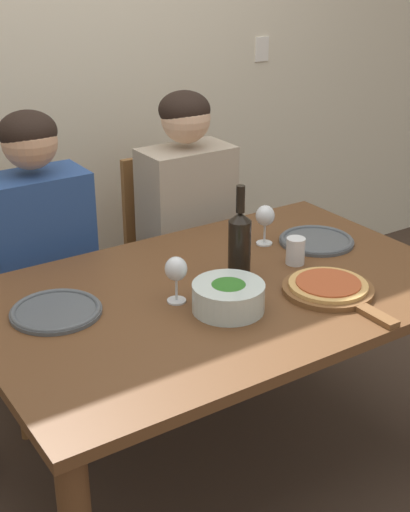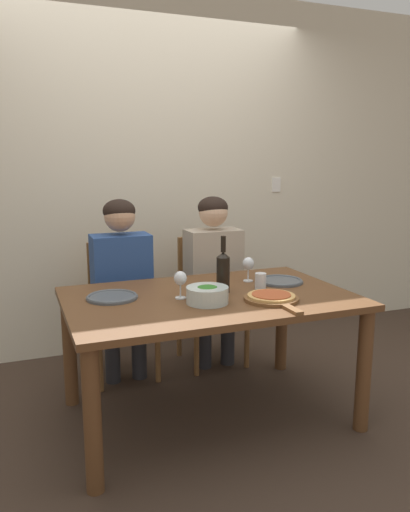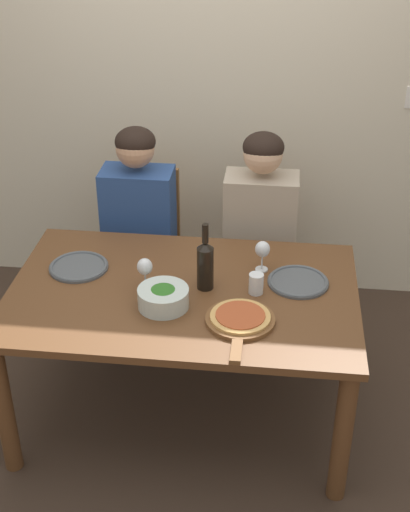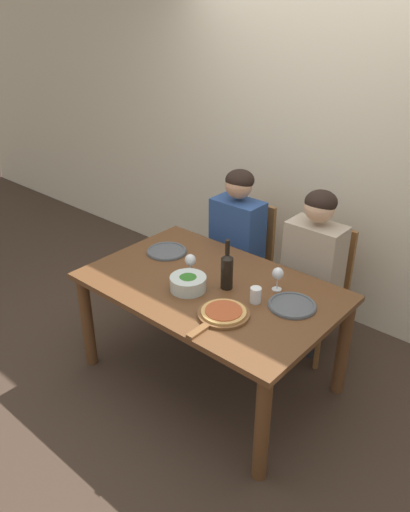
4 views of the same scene
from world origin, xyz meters
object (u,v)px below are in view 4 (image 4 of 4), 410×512
chair_left (244,256)px  pizza_on_board (223,314)px  person_woman (236,233)px  wine_glass_left (191,261)px  person_man (313,260)px  broccoli_bowl (188,283)px  dinner_plate_left (167,251)px  wine_bottle (227,270)px  chair_right (317,284)px  wine_glass_right (278,275)px  dinner_plate_right (292,305)px  water_tumbler (256,295)px

chair_left → pizza_on_board: chair_left is taller
person_woman → wine_glass_left: bearing=-75.9°
person_man → broccoli_bowl: bearing=-114.5°
broccoli_bowl → wine_glass_left: (-0.10, 0.14, 0.06)m
broccoli_bowl → chair_left: bearing=106.4°
person_woman → person_man: same height
person_woman → dinner_plate_left: bearing=-107.1°
wine_bottle → wine_glass_left: size_ratio=2.13×
broccoli_bowl → person_man: bearing=65.5°
chair_right → wine_glass_right: 0.68m
person_woman → person_man: 0.65m
dinner_plate_left → pizza_on_board: pizza_on_board is taller
dinner_plate_right → water_tumbler: water_tumbler is taller
broccoli_bowl → wine_glass_right: 0.54m
person_woman → pizza_on_board: bearing=-56.0°
wine_bottle → water_tumbler: 0.24m
wine_glass_right → water_tumbler: 0.21m
person_woman → broccoli_bowl: bearing=-71.5°
chair_left → wine_bottle: (0.44, -0.77, 0.36)m
person_woman → dinner_plate_left: 0.59m
dinner_plate_right → wine_glass_left: bearing=-170.4°
chair_left → wine_glass_left: (0.17, -0.80, 0.34)m
dinner_plate_right → pizza_on_board: (-0.24, -0.34, 0.01)m
person_man → wine_glass_left: 0.85m
water_tumbler → wine_bottle: bearing=175.7°
person_man → person_woman: bearing=180.0°
wine_bottle → dinner_plate_right: wine_bottle is taller
chair_right → wine_bottle: 0.88m
wine_glass_right → water_tumbler: wine_glass_right is taller
wine_bottle → water_tumbler: (0.23, -0.02, -0.08)m
dinner_plate_right → pizza_on_board: pizza_on_board is taller
dinner_plate_left → dinner_plate_right: 1.03m
dinner_plate_left → wine_bottle: bearing=-9.0°
chair_right → person_woman: (-0.65, -0.11, 0.24)m
person_woman → broccoli_bowl: 0.87m
wine_bottle → wine_glass_right: 0.30m
person_woman → water_tumbler: size_ratio=12.76×
person_man → wine_glass_right: (0.03, -0.48, 0.10)m
person_man → pizza_on_board: 0.91m
wine_bottle → dinner_plate_right: 0.44m
chair_left → wine_glass_right: (0.68, -0.59, 0.34)m
person_woman → water_tumbler: person_woman is taller
chair_right → person_woman: 0.71m
broccoli_bowl → dinner_plate_right: size_ratio=0.80×
wine_glass_left → wine_glass_right: 0.55m
person_woman → wine_bottle: (0.44, -0.66, 0.12)m
water_tumbler → person_man: bearing=91.1°
dinner_plate_left → broccoli_bowl: bearing=-30.7°
chair_right → person_man: bearing=-90.0°
chair_right → person_man: 0.27m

